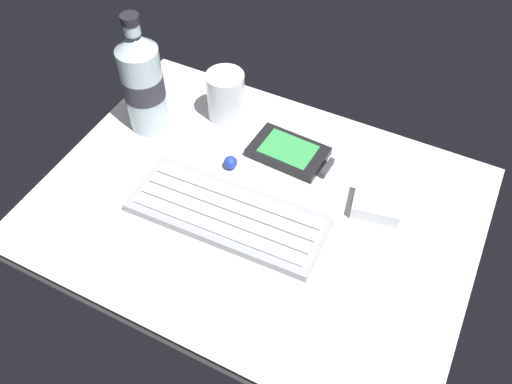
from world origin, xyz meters
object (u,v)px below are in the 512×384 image
object	(u,v)px
keyboard	(227,214)
water_bottle	(143,82)
charger_block	(377,204)
juice_cup	(226,97)
handheld_device	(292,153)
trackball_mouse	(230,162)

from	to	relation	value
keyboard	water_bottle	size ratio (longest dim) A/B	1.41
keyboard	charger_block	world-z (taller)	charger_block
juice_cup	handheld_device	bearing A→B (deg)	-15.99
charger_block	trackball_mouse	distance (cm)	23.38
juice_cup	charger_block	xyz separation A→B (cm)	(29.72, -8.31, -2.71)
juice_cup	charger_block	distance (cm)	30.98
juice_cup	trackball_mouse	size ratio (longest dim) A/B	3.86
charger_block	trackball_mouse	size ratio (longest dim) A/B	3.18
handheld_device	trackball_mouse	xyz separation A→B (cm)	(-7.66, -6.49, 0.37)
keyboard	water_bottle	world-z (taller)	water_bottle
keyboard	trackball_mouse	distance (cm)	9.91
water_bottle	trackball_mouse	bearing A→B (deg)	-9.04
charger_block	keyboard	bearing A→B (deg)	-149.58
juice_cup	water_bottle	distance (cm)	14.01
trackball_mouse	handheld_device	bearing A→B (deg)	40.28
keyboard	charger_block	distance (cm)	22.00
juice_cup	water_bottle	xyz separation A→B (cm)	(-10.42, -7.85, 5.10)
keyboard	juice_cup	xyz separation A→B (cm)	(-10.75, 19.45, 3.10)
handheld_device	water_bottle	distance (cm)	26.17
keyboard	juice_cup	distance (cm)	22.44
trackball_mouse	juice_cup	bearing A→B (deg)	121.47
juice_cup	water_bottle	size ratio (longest dim) A/B	0.41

